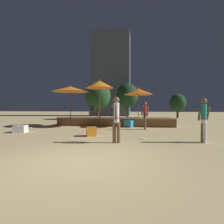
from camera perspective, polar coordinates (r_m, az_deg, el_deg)
ground_plane at (r=4.69m, az=-10.58°, el=-15.52°), size 120.00×120.00×0.00m
wooden_deck at (r=14.05m, az=1.31°, el=-3.05°), size 8.81×2.75×0.65m
patio_umbrella_0 at (r=12.72m, az=-4.05°, el=8.95°), size 2.04×2.04×3.40m
patio_umbrella_1 at (r=12.69m, az=8.63°, el=6.60°), size 2.06×2.06×2.83m
patio_umbrella_2 at (r=13.64m, az=-13.44°, el=7.26°), size 2.71×2.71×3.05m
cube_seat_0 at (r=10.98m, az=-27.71°, el=-4.89°), size 0.74×0.74×0.40m
cube_seat_1 at (r=12.47m, az=5.54°, el=-3.84°), size 0.72×0.72×0.48m
cube_seat_2 at (r=8.54m, az=-6.76°, el=-6.34°), size 0.60×0.60×0.44m
person_0 at (r=6.77m, az=1.46°, el=-1.80°), size 0.30×0.48×1.79m
person_1 at (r=7.71m, az=27.77°, el=-1.91°), size 0.51×0.30×1.73m
person_2 at (r=11.24m, az=10.74°, el=-0.78°), size 0.49×0.30×1.74m
bistro_chair_0 at (r=13.54m, az=0.13°, el=0.64°), size 0.48×0.48×0.90m
bistro_chair_1 at (r=14.50m, az=10.54°, el=0.66°), size 0.45×0.45×0.90m
bistro_chair_2 at (r=15.09m, az=-6.51°, el=0.70°), size 0.44×0.45×0.90m
frisbee_disc at (r=7.82m, az=9.86°, el=-8.57°), size 0.25×0.25×0.03m
background_tree_0 at (r=21.19m, az=-4.63°, el=5.39°), size 3.03×3.03×4.54m
background_tree_1 at (r=25.39m, az=5.01°, el=5.45°), size 3.12×3.12×4.92m
background_tree_2 at (r=25.40m, az=20.65°, el=2.88°), size 2.15×2.15×3.29m
distant_building at (r=31.71m, az=-0.45°, el=11.94°), size 6.84×3.55×14.42m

